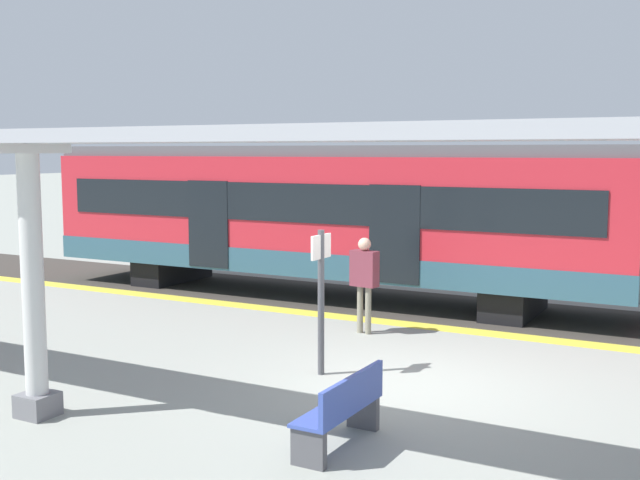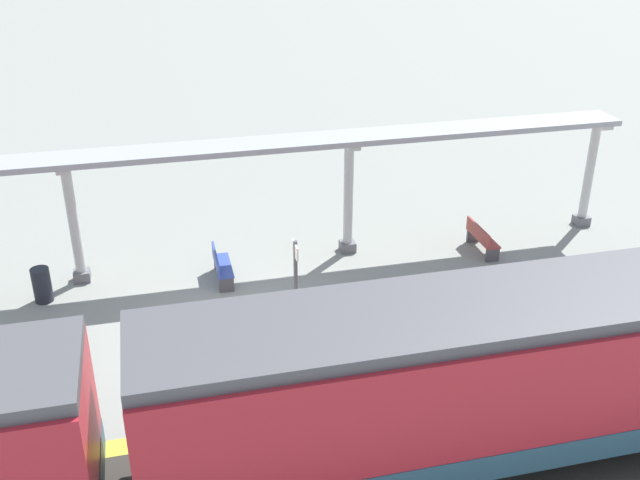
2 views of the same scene
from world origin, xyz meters
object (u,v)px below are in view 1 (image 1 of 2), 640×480
object	(u,v)px
bench_far_end	(343,410)
platform_info_sign	(321,288)
train_near_carriage	(324,218)
canopy_pillar_second	(33,280)
passenger_waiting_near_edge	(364,274)

from	to	relation	value
bench_far_end	platform_info_sign	xyz separation A→B (m)	(-2.46, -1.61, 0.89)
train_near_carriage	platform_info_sign	distance (m)	6.40
train_near_carriage	bench_far_end	distance (m)	9.42
train_near_carriage	canopy_pillar_second	bearing A→B (deg)	4.26
train_near_carriage	passenger_waiting_near_edge	size ratio (longest dim) A/B	7.79
canopy_pillar_second	platform_info_sign	xyz separation A→B (m)	(-3.36, 2.29, -0.43)
bench_far_end	passenger_waiting_near_edge	xyz separation A→B (m)	(-5.19, -2.17, 0.67)
canopy_pillar_second	passenger_waiting_near_edge	distance (m)	6.37
canopy_pillar_second	passenger_waiting_near_edge	size ratio (longest dim) A/B	1.94
platform_info_sign	train_near_carriage	bearing A→B (deg)	-152.31
canopy_pillar_second	bench_far_end	distance (m)	4.21
train_near_carriage	canopy_pillar_second	distance (m)	9.04
bench_far_end	platform_info_sign	world-z (taller)	platform_info_sign
bench_far_end	platform_info_sign	size ratio (longest dim) A/B	0.68
canopy_pillar_second	platform_info_sign	bearing A→B (deg)	145.70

